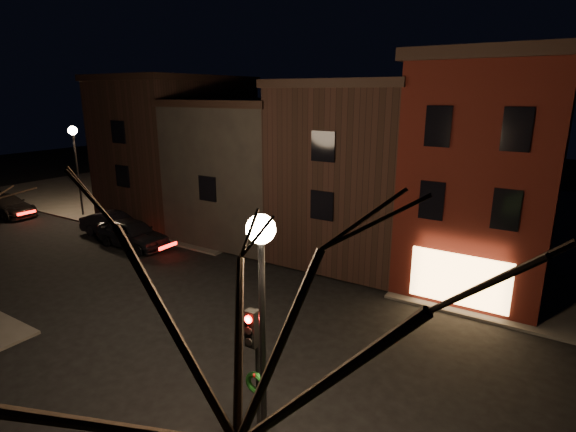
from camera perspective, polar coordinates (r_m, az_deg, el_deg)
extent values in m
plane|color=black|center=(19.28, -7.84, -12.27)|extent=(120.00, 120.00, 0.00)
cube|color=#2D2B28|center=(46.20, -10.96, 4.11)|extent=(30.00, 30.00, 0.12)
cube|color=#4A120D|center=(22.94, 23.92, 4.59)|extent=(6.00, 8.00, 10.00)
cube|color=black|center=(22.67, 25.42, 17.70)|extent=(6.50, 8.50, 0.50)
cube|color=#FCC071|center=(20.08, 20.92, -7.56)|extent=(4.00, 0.12, 2.20)
cube|color=black|center=(25.70, 9.72, 5.59)|extent=(7.00, 10.00, 9.00)
cube|color=black|center=(25.34, 10.22, 16.12)|extent=(7.30, 10.30, 0.40)
cube|color=black|center=(29.29, -3.56, 5.98)|extent=(7.50, 10.00, 8.00)
cube|color=black|center=(28.91, -3.70, 14.22)|extent=(7.80, 10.30, 0.40)
cube|color=black|center=(33.91, -13.67, 8.15)|extent=(7.00, 10.00, 9.50)
cube|color=black|center=(33.68, -14.22, 16.53)|extent=(7.30, 10.30, 0.40)
cylinder|color=black|center=(10.31, -3.17, -18.80)|extent=(0.14, 0.14, 6.00)
sphere|color=#FFD18C|center=(8.92, -3.47, -1.66)|extent=(0.60, 0.60, 0.60)
cylinder|color=black|center=(36.21, -25.09, 4.77)|extent=(0.14, 0.14, 6.00)
sphere|color=#FFD18C|center=(35.84, -25.68, 9.76)|extent=(0.60, 0.60, 0.60)
cylinder|color=black|center=(11.57, -3.84, -20.58)|extent=(0.10, 0.10, 4.00)
cube|color=black|center=(10.59, -4.59, -14.02)|extent=(0.28, 0.22, 0.90)
cylinder|color=#FF0C07|center=(10.37, -5.03, -12.94)|extent=(0.18, 0.06, 0.18)
cylinder|color=black|center=(10.50, -5.00, -14.29)|extent=(0.18, 0.06, 0.18)
cylinder|color=black|center=(10.64, -4.96, -15.60)|extent=(0.18, 0.06, 0.18)
torus|color=#0C380F|center=(11.46, -4.14, -20.39)|extent=(0.58, 0.14, 0.58)
sphere|color=#990C0C|center=(11.32, -4.22, -19.53)|extent=(0.12, 0.12, 0.12)
imported|color=black|center=(28.18, -19.14, -2.09)|extent=(5.02, 2.16, 1.69)
imported|color=black|center=(30.77, -21.26, -1.02)|extent=(4.71, 1.97, 1.51)
imported|color=black|center=(39.49, -32.15, 1.14)|extent=(5.37, 2.24, 1.55)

